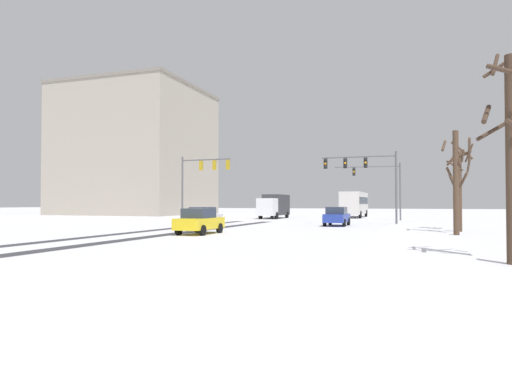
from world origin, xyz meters
name	(u,v)px	position (x,y,z in m)	size (l,w,h in m)	color
wheel_track_left_lane	(174,234)	(-3.07, 17.88, 0.00)	(1.10, 39.33, 0.01)	#38383D
wheel_track_right_lane	(132,233)	(-6.21, 17.88, 0.00)	(1.00, 39.33, 0.01)	#38383D
sidewalk_kerb_right	(413,241)	(11.36, 16.09, 0.06)	(4.00, 39.33, 0.12)	white
traffic_signal_near_right	(365,171)	(7.33, 33.69, 4.81)	(6.61, 0.45, 6.50)	#56565B
traffic_signal_far_right	(381,181)	(7.88, 45.58, 4.50)	(7.33, 0.75, 6.50)	#56565B
traffic_signal_near_left	(201,174)	(-7.90, 31.69, 4.76)	(5.24, 0.51, 6.50)	#56565B
car_blue_lead	(337,216)	(5.16, 31.22, 0.82)	(1.86, 4.11, 1.62)	#233899
car_white_second	(203,217)	(-5.22, 26.60, 0.82)	(1.92, 4.14, 1.62)	silver
car_yellow_cab_third	(199,221)	(-1.40, 18.18, 0.82)	(1.85, 4.11, 1.62)	yellow
bus_oncoming	(354,203)	(3.77, 54.78, 1.99)	(2.70, 11.01, 3.38)	silver
box_truck_delivery	(274,205)	(-5.31, 47.27, 1.63)	(2.34, 7.41, 3.02)	silver
bare_tree_sidewalk_near	(510,149)	(14.38, 8.69, 3.72)	(2.03, 1.85, 7.02)	#423023
bare_tree_sidewalk_mid	(457,178)	(13.91, 22.59, 3.51)	(1.82, 1.86, 6.42)	#4C3828
bare_tree_sidewalk_far	(459,185)	(14.34, 26.23, 3.18)	(1.74, 1.76, 6.13)	#4C3828
office_building_far_left_block	(137,152)	(-33.83, 59.52, 10.80)	(21.86, 21.08, 21.58)	#A89E8E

